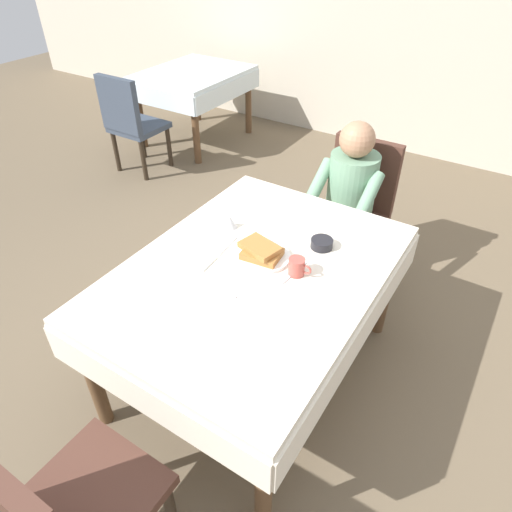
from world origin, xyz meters
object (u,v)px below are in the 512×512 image
(plate_breakfast, at_px, (261,256))
(background_table_far, at_px, (194,83))
(background_chair_empty, at_px, (130,119))
(fork_left_of_plate, at_px, (227,246))
(knife_right_of_plate, at_px, (294,272))
(breakfast_stack, at_px, (261,251))
(syrup_pitcher, at_px, (229,221))
(chair_near_camera, at_px, (60,509))
(bowl_butter, at_px, (322,243))
(diner_person, at_px, (349,193))
(spoon_near_edge, at_px, (222,292))
(dining_table_main, at_px, (254,282))
(cup_coffee, at_px, (297,267))
(chair_diner, at_px, (356,202))

(plate_breakfast, height_order, background_table_far, plate_breakfast)
(background_chair_empty, bearing_deg, fork_left_of_plate, -33.33)
(fork_left_of_plate, xyz_separation_m, knife_right_of_plate, (0.38, -0.00, 0.00))
(breakfast_stack, xyz_separation_m, syrup_pitcher, (-0.28, 0.14, -0.01))
(chair_near_camera, xyz_separation_m, bowl_butter, (0.19, 1.49, 0.23))
(diner_person, distance_m, spoon_near_edge, 1.24)
(fork_left_of_plate, height_order, spoon_near_edge, same)
(dining_table_main, relative_size, plate_breakfast, 5.44)
(bowl_butter, bearing_deg, diner_person, 101.76)
(plate_breakfast, xyz_separation_m, background_chair_empty, (-2.27, 1.35, -0.22))
(diner_person, relative_size, cup_coffee, 9.91)
(bowl_butter, height_order, syrup_pitcher, syrup_pitcher)
(breakfast_stack, relative_size, knife_right_of_plate, 1.07)
(background_table_far, bearing_deg, diner_person, -30.44)
(bowl_butter, height_order, background_chair_empty, background_chair_empty)
(syrup_pitcher, bearing_deg, chair_diner, 70.34)
(dining_table_main, bearing_deg, bowl_butter, 58.95)
(cup_coffee, bearing_deg, chair_near_camera, -98.65)
(diner_person, distance_m, background_table_far, 2.70)
(knife_right_of_plate, bearing_deg, breakfast_stack, 92.24)
(background_table_far, bearing_deg, chair_near_camera, -57.26)
(plate_breakfast, bearing_deg, cup_coffee, -5.73)
(spoon_near_edge, bearing_deg, breakfast_stack, 83.17)
(chair_diner, xyz_separation_m, bowl_butter, (0.14, -0.85, 0.23))
(fork_left_of_plate, bearing_deg, spoon_near_edge, -153.31)
(spoon_near_edge, bearing_deg, background_chair_empty, 140.27)
(diner_person, height_order, background_chair_empty, diner_person)
(breakfast_stack, bearing_deg, chair_near_camera, -89.41)
(fork_left_of_plate, height_order, background_table_far, fork_left_of_plate)
(syrup_pitcher, bearing_deg, bowl_butter, 11.88)
(plate_breakfast, bearing_deg, chair_near_camera, -89.27)
(plate_breakfast, relative_size, breakfast_stack, 1.31)
(dining_table_main, bearing_deg, knife_right_of_plate, 21.16)
(chair_near_camera, height_order, plate_breakfast, chair_near_camera)
(chair_near_camera, height_order, spoon_near_edge, chair_near_camera)
(plate_breakfast, distance_m, spoon_near_edge, 0.31)
(spoon_near_edge, xyz_separation_m, background_chair_empty, (-2.25, 1.65, -0.21))
(chair_diner, bearing_deg, chair_near_camera, 88.86)
(chair_near_camera, height_order, background_chair_empty, same)
(background_table_far, bearing_deg, spoon_near_edge, -49.11)
(bowl_butter, bearing_deg, knife_right_of_plate, -94.00)
(syrup_pitcher, relative_size, knife_right_of_plate, 0.40)
(cup_coffee, xyz_separation_m, spoon_near_edge, (-0.22, -0.29, -0.04))
(knife_right_of_plate, bearing_deg, dining_table_main, 116.70)
(diner_person, xyz_separation_m, background_table_far, (-2.33, 1.37, -0.05))
(knife_right_of_plate, relative_size, background_table_far, 0.18)
(bowl_butter, xyz_separation_m, background_table_far, (-2.48, 2.07, -0.14))
(spoon_near_edge, xyz_separation_m, background_table_far, (-2.25, 2.60, -0.12))
(breakfast_stack, bearing_deg, spoon_near_edge, -93.37)
(diner_person, bearing_deg, background_table_far, -30.44)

